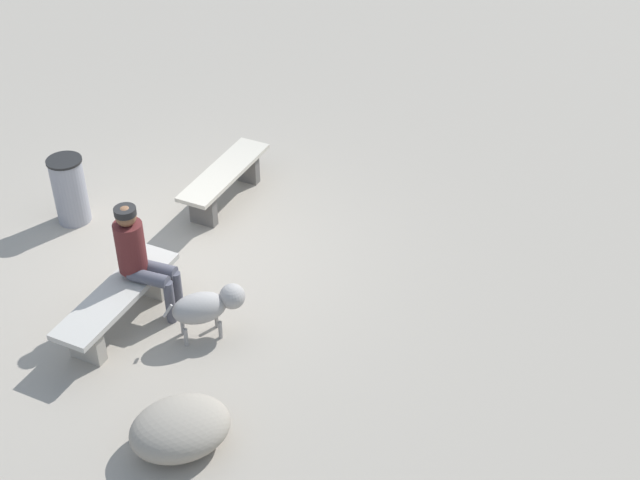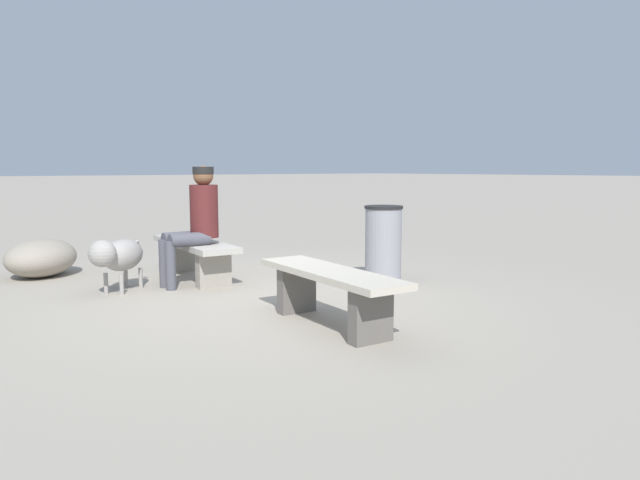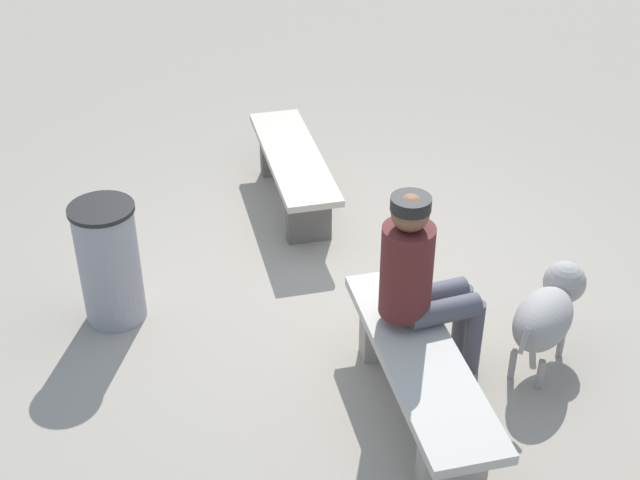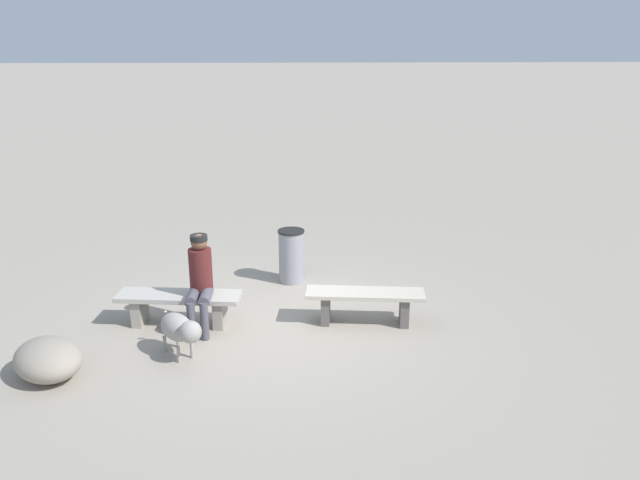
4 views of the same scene
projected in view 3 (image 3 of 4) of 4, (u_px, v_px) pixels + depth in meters
The scene contains 6 objects.
ground at pixel (355, 290), 6.51m from camera, with size 210.00×210.00×0.06m, color #9E9384.
bench_left at pixel (293, 169), 7.30m from camera, with size 1.70×0.62×0.48m.
bench_right at pixel (420, 372), 5.23m from camera, with size 1.76×0.65×0.46m.
seated_person at pixel (421, 276), 5.29m from camera, with size 0.33×0.67×1.34m.
dog at pixel (548, 311), 5.60m from camera, with size 0.66×0.76×0.59m.
trash_bin at pixel (109, 263), 5.96m from camera, with size 0.44×0.44×0.89m.
Camera 3 is at (4.84, -2.03, 3.84)m, focal length 49.78 mm.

